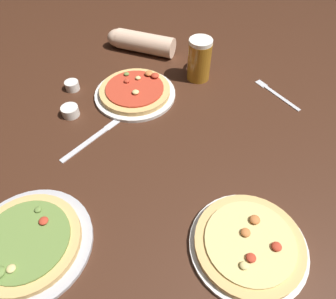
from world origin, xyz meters
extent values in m
cube|color=#3D2114|center=(0.00, 0.00, -0.01)|extent=(2.40, 2.40, 0.03)
cylinder|color=silver|center=(0.22, -0.28, 0.01)|extent=(0.29, 0.29, 0.01)
cylinder|color=tan|center=(0.22, -0.28, 0.02)|extent=(0.26, 0.26, 0.02)
cylinder|color=#DBC67A|center=(0.22, -0.28, 0.03)|extent=(0.22, 0.22, 0.01)
ellipsoid|color=#B73823|center=(0.22, -0.32, 0.04)|extent=(0.02, 0.02, 0.01)
ellipsoid|color=#DBC67A|center=(0.20, -0.34, 0.04)|extent=(0.02, 0.02, 0.01)
ellipsoid|color=#B73823|center=(0.28, -0.29, 0.04)|extent=(0.02, 0.02, 0.01)
ellipsoid|color=#C67038|center=(0.24, -0.23, 0.04)|extent=(0.03, 0.03, 0.01)
ellipsoid|color=#C67038|center=(0.21, -0.26, 0.04)|extent=(0.02, 0.02, 0.01)
cylinder|color=silver|center=(-0.15, 0.27, 0.01)|extent=(0.30, 0.30, 0.01)
cylinder|color=tan|center=(-0.15, 0.27, 0.02)|extent=(0.26, 0.26, 0.02)
cylinder|color=#B73823|center=(-0.15, 0.27, 0.03)|extent=(0.21, 0.21, 0.01)
ellipsoid|color=#DBC67A|center=(-0.14, 0.24, 0.04)|extent=(0.02, 0.02, 0.01)
ellipsoid|color=#B73823|center=(-0.18, 0.30, 0.04)|extent=(0.02, 0.02, 0.01)
ellipsoid|color=#C67038|center=(-0.11, 0.35, 0.04)|extent=(0.03, 0.03, 0.02)
ellipsoid|color=olive|center=(-0.19, 0.34, 0.04)|extent=(0.02, 0.02, 0.01)
ellipsoid|color=#DBC67A|center=(-0.14, 0.32, 0.04)|extent=(0.02, 0.02, 0.01)
ellipsoid|color=#B73823|center=(-0.08, 0.34, 0.04)|extent=(0.03, 0.03, 0.02)
cylinder|color=#B2B2B7|center=(-0.31, -0.33, 0.01)|extent=(0.31, 0.31, 0.01)
cylinder|color=tan|center=(-0.31, -0.33, 0.02)|extent=(0.26, 0.26, 0.02)
cylinder|color=olive|center=(-0.31, -0.33, 0.03)|extent=(0.21, 0.21, 0.01)
ellipsoid|color=#DBC67A|center=(-0.31, -0.40, 0.04)|extent=(0.02, 0.02, 0.01)
ellipsoid|color=#B73823|center=(-0.28, -0.28, 0.04)|extent=(0.02, 0.02, 0.01)
ellipsoid|color=olive|center=(-0.31, -0.25, 0.04)|extent=(0.02, 0.02, 0.01)
cylinder|color=#9E6619|center=(0.08, 0.41, 0.07)|extent=(0.09, 0.09, 0.15)
cylinder|color=white|center=(0.08, 0.41, 0.15)|extent=(0.09, 0.09, 0.01)
torus|color=silver|center=(0.09, 0.46, 0.07)|extent=(0.03, 0.09, 0.09)
cylinder|color=silver|center=(-0.39, 0.28, 0.02)|extent=(0.05, 0.05, 0.03)
cylinder|color=silver|center=(-0.35, 0.14, 0.02)|extent=(0.06, 0.06, 0.03)
cube|color=silver|center=(0.39, 0.31, 0.00)|extent=(0.12, 0.14, 0.01)
cube|color=silver|center=(0.33, 0.39, 0.00)|extent=(0.05, 0.05, 0.00)
cube|color=silver|center=(-0.26, 0.02, 0.00)|extent=(0.13, 0.18, 0.01)
cube|color=silver|center=(-0.20, 0.11, 0.00)|extent=(0.05, 0.06, 0.00)
cylinder|color=beige|center=(-0.15, 0.57, 0.04)|extent=(0.26, 0.14, 0.08)
ellipsoid|color=beige|center=(-0.27, 0.60, 0.04)|extent=(0.10, 0.08, 0.08)
camera|label=1|loc=(0.06, -0.60, 0.72)|focal=32.34mm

